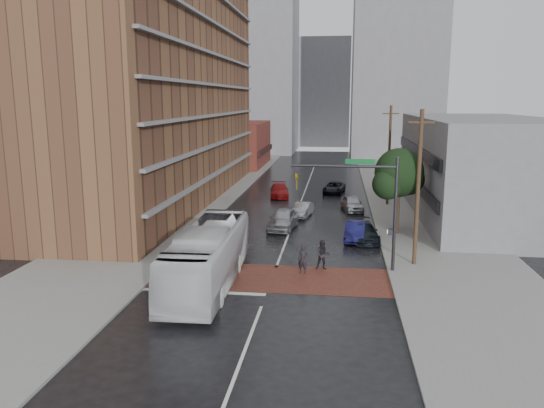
% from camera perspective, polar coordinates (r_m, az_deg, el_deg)
% --- Properties ---
extents(ground, '(160.00, 160.00, 0.00)m').
position_cam_1_polar(ground, '(31.75, -0.10, -8.27)').
color(ground, black).
rests_on(ground, ground).
extents(crosswalk, '(14.00, 5.00, 0.02)m').
position_cam_1_polar(crosswalk, '(32.21, 0.02, -7.96)').
color(crosswalk, brown).
rests_on(crosswalk, ground).
extents(sidewalk_west, '(9.00, 90.00, 0.15)m').
position_cam_1_polar(sidewalk_west, '(57.75, -8.31, 0.61)').
color(sidewalk_west, gray).
rests_on(sidewalk_west, ground).
extents(sidewalk_east, '(9.00, 90.00, 0.15)m').
position_cam_1_polar(sidewalk_east, '(56.22, 14.92, 0.05)').
color(sidewalk_east, gray).
rests_on(sidewalk_east, ground).
extents(apartment_block, '(10.00, 44.00, 28.00)m').
position_cam_1_polar(apartment_block, '(56.66, -11.51, 14.45)').
color(apartment_block, brown).
rests_on(apartment_block, ground).
extents(storefront_west, '(8.00, 16.00, 7.00)m').
position_cam_1_polar(storefront_west, '(85.46, -3.53, 6.44)').
color(storefront_west, maroon).
rests_on(storefront_west, ground).
extents(building_east, '(11.00, 26.00, 9.00)m').
position_cam_1_polar(building_east, '(51.65, 21.40, 3.67)').
color(building_east, gray).
rests_on(building_east, ground).
extents(distant_tower_west, '(18.00, 16.00, 32.00)m').
position_cam_1_polar(distant_tower_west, '(109.28, -2.28, 14.05)').
color(distant_tower_west, gray).
rests_on(distant_tower_west, ground).
extents(distant_tower_east, '(16.00, 14.00, 36.00)m').
position_cam_1_polar(distant_tower_east, '(102.47, 13.33, 15.07)').
color(distant_tower_east, gray).
rests_on(distant_tower_east, ground).
extents(distant_tower_center, '(12.00, 10.00, 24.00)m').
position_cam_1_polar(distant_tower_center, '(124.75, 5.54, 11.81)').
color(distant_tower_center, gray).
rests_on(distant_tower_center, ground).
extents(street_tree, '(4.20, 4.10, 6.90)m').
position_cam_1_polar(street_tree, '(42.40, 13.52, 2.96)').
color(street_tree, '#332319').
rests_on(street_tree, ground).
extents(signal_mast, '(6.50, 0.30, 7.20)m').
position_cam_1_polar(signal_mast, '(32.78, 10.66, 0.72)').
color(signal_mast, '#2D2D33').
rests_on(signal_mast, ground).
extents(utility_pole_near, '(1.60, 0.26, 10.00)m').
position_cam_1_polar(utility_pole_near, '(34.49, 15.44, 1.71)').
color(utility_pole_near, '#473321').
rests_on(utility_pole_near, ground).
extents(utility_pole_far, '(1.60, 0.26, 10.00)m').
position_cam_1_polar(utility_pole_far, '(54.20, 12.49, 5.18)').
color(utility_pole_far, '#473321').
rests_on(utility_pole_far, ground).
extents(transit_bus, '(3.22, 12.54, 3.47)m').
position_cam_1_polar(transit_bus, '(30.78, -6.88, -5.58)').
color(transit_bus, silver).
rests_on(transit_bus, ground).
extents(pedestrian_a, '(0.74, 0.57, 1.81)m').
position_cam_1_polar(pedestrian_a, '(32.83, 3.35, -5.96)').
color(pedestrian_a, black).
rests_on(pedestrian_a, ground).
extents(pedestrian_b, '(0.99, 0.80, 1.89)m').
position_cam_1_polar(pedestrian_b, '(33.66, 5.51, -5.49)').
color(pedestrian_b, black).
rests_on(pedestrian_b, ground).
extents(car_travel_a, '(2.54, 5.16, 1.69)m').
position_cam_1_polar(car_travel_a, '(43.84, 1.20, -1.63)').
color(car_travel_a, '#A3A5AA').
rests_on(car_travel_a, ground).
extents(car_travel_b, '(1.99, 4.07, 1.28)m').
position_cam_1_polar(car_travel_b, '(48.65, 3.30, -0.60)').
color(car_travel_b, '#9EA0A5').
rests_on(car_travel_b, ground).
extents(car_travel_c, '(2.62, 5.11, 1.42)m').
position_cam_1_polar(car_travel_c, '(58.34, 0.79, 1.46)').
color(car_travel_c, maroon).
rests_on(car_travel_c, ground).
extents(suv_travel, '(2.79, 4.81, 1.26)m').
position_cam_1_polar(suv_travel, '(61.12, 6.69, 1.76)').
color(suv_travel, black).
rests_on(suv_travel, ground).
extents(car_parked_near, '(1.83, 4.36, 1.40)m').
position_cam_1_polar(car_parked_near, '(40.93, 8.94, -2.91)').
color(car_parked_near, '#15164C').
rests_on(car_parked_near, ground).
extents(car_parked_mid, '(2.49, 4.96, 1.38)m').
position_cam_1_polar(car_parked_mid, '(40.96, 9.82, -2.94)').
color(car_parked_mid, black).
rests_on(car_parked_mid, ground).
extents(car_parked_far, '(2.45, 4.56, 1.47)m').
position_cam_1_polar(car_parked_far, '(51.59, 8.60, 0.08)').
color(car_parked_far, '#ACAEB4').
rests_on(car_parked_far, ground).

